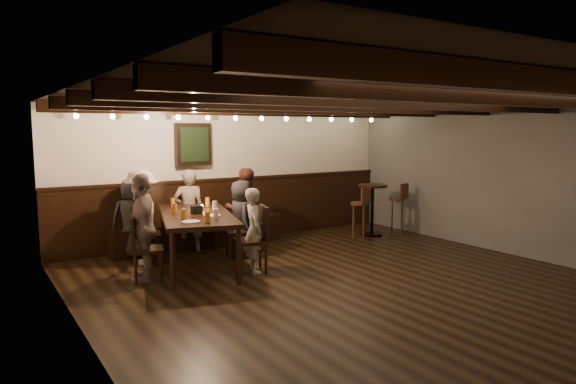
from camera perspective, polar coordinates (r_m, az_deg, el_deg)
room at (r=8.12m, az=-3.87°, el=0.38°), size 7.00×7.00×7.00m
dining_table at (r=7.51m, az=-10.14°, el=-2.84°), size 1.51×2.32×0.80m
chair_left_near at (r=8.00m, az=-15.60°, el=-5.71°), size 0.52×0.52×0.92m
chair_left_far at (r=7.12m, az=-15.43°, el=-7.36°), size 0.50×0.50×0.88m
chair_right_near at (r=8.15m, az=-5.40°, el=-5.40°), size 0.48×0.48×0.85m
chair_right_far at (r=7.29m, az=-3.98°, el=-6.66°), size 0.53×0.53×0.94m
person_bench_left at (r=8.37m, az=-16.98°, el=-2.78°), size 0.70×0.55×1.26m
person_bench_centre at (r=8.55m, az=-10.95°, el=-2.05°), size 0.57×0.45×1.36m
person_bench_right at (r=8.54m, az=-4.83°, el=-1.93°), size 0.78×0.68×1.37m
person_left_near at (r=7.92m, az=-15.92°, el=-2.68°), size 0.76×1.03×1.42m
person_left_far at (r=7.03m, az=-15.80°, el=-3.82°), size 0.57×0.90×1.44m
person_right_near at (r=8.09m, az=-5.20°, el=-2.97°), size 0.54×0.68×1.22m
person_right_far at (r=7.23m, az=-3.76°, el=-4.25°), size 0.39×0.50×1.19m
pint_a at (r=8.16m, az=-12.69°, el=-1.17°), size 0.07×0.07×0.14m
pint_b at (r=8.16m, az=-8.95°, el=-1.08°), size 0.07×0.07×0.14m
pint_c at (r=7.56m, az=-12.51°, el=-1.80°), size 0.07×0.07×0.14m
pint_d at (r=7.73m, az=-8.12°, el=-1.52°), size 0.07×0.07×0.14m
pint_e at (r=7.03m, az=-11.52°, el=-2.43°), size 0.07×0.07×0.14m
pint_f at (r=6.98m, az=-8.00°, el=-2.42°), size 0.07×0.07×0.14m
pint_g at (r=6.71m, az=-8.94°, el=-2.80°), size 0.07×0.07×0.14m
plate_near at (r=6.80m, az=-10.72°, el=-3.25°), size 0.24×0.24×0.01m
plate_far at (r=7.23m, az=-8.46°, el=-2.60°), size 0.24×0.24×0.01m
condiment_caddy at (r=7.44m, az=-10.11°, el=-1.95°), size 0.15×0.10×0.12m
candle at (r=7.81m, az=-9.53°, el=-1.79°), size 0.05×0.05×0.05m
high_top_table at (r=9.82m, az=9.35°, el=-1.12°), size 0.55×0.55×0.97m
bar_stool_left at (r=9.38m, az=7.88°, el=-3.14°), size 0.33×0.34×0.99m
bar_stool_right at (r=10.09m, az=12.03°, el=-2.52°), size 0.33×0.34×0.99m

